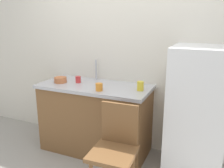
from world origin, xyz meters
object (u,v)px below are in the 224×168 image
terracotta_bowl (60,80)px  cup_red (78,79)px  cup_yellow (140,86)px  refrigerator (196,113)px  cup_orange (99,87)px  chair (115,147)px

terracotta_bowl → cup_red: size_ratio=1.89×
cup_red → cup_yellow: 0.82m
refrigerator → cup_orange: refrigerator is taller
chair → cup_red: size_ratio=10.80×
refrigerator → cup_red: refrigerator is taller
refrigerator → cup_yellow: (-0.61, -0.00, 0.23)m
chair → cup_orange: 0.73m
terracotta_bowl → cup_yellow: bearing=3.5°
cup_orange → cup_red: cup_orange is taller
terracotta_bowl → cup_yellow: (1.03, 0.06, 0.02)m
terracotta_bowl → cup_yellow: size_ratio=1.49×
chair → terracotta_bowl: 1.23m
refrigerator → terracotta_bowl: 1.66m
refrigerator → terracotta_bowl: refrigerator is taller
chair → cup_orange: cup_orange is taller
terracotta_bowl → cup_red: bearing=20.8°
chair → cup_yellow: 0.78m
chair → cup_yellow: (0.03, 0.65, 0.43)m
cup_red → cup_yellow: (0.82, -0.02, 0.01)m
chair → cup_orange: size_ratio=10.41×
chair → cup_red: bearing=137.1°
cup_orange → cup_yellow: 0.46m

